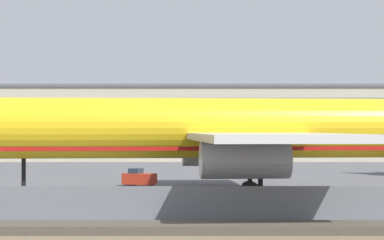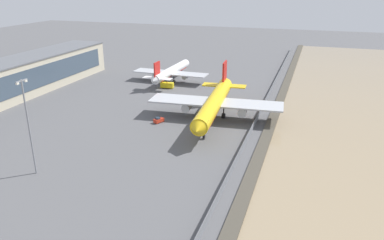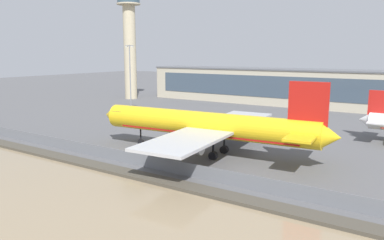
# 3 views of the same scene
# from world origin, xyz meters

# --- Properties ---
(ground_plane) EXTENTS (500.00, 500.00, 0.00)m
(ground_plane) POSITION_xyz_m (0.00, 0.00, 0.00)
(ground_plane) COLOR #565659
(shoreline_seawall) EXTENTS (320.00, 3.00, 0.50)m
(shoreline_seawall) POSITION_xyz_m (0.00, -20.50, 0.25)
(shoreline_seawall) COLOR #474238
(shoreline_seawall) RESTS_ON ground
(perimeter_fence) EXTENTS (280.00, 0.10, 2.24)m
(perimeter_fence) POSITION_xyz_m (0.00, -16.00, 1.12)
(perimeter_fence) COLOR slate
(perimeter_fence) RESTS_ON ground
(cargo_jet_yellow) EXTENTS (49.36, 42.34, 14.80)m
(cargo_jet_yellow) POSITION_xyz_m (4.61, -2.97, 5.65)
(cargo_jet_yellow) COLOR yellow
(cargo_jet_yellow) RESTS_ON ground
(baggage_tug) EXTENTS (3.58, 2.78, 1.80)m
(baggage_tug) POSITION_xyz_m (-3.42, 12.62, 0.81)
(baggage_tug) COLOR red
(baggage_tug) RESTS_ON ground
(terminal_building) EXTENTS (119.33, 16.68, 13.54)m
(terminal_building) POSITION_xyz_m (-4.11, 74.65, 6.78)
(terminal_building) COLOR #BCB299
(terminal_building) RESTS_ON ground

